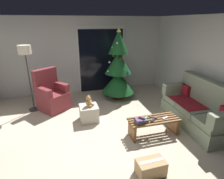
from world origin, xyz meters
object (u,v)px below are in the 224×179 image
(armchair, at_px, (52,95))
(floor_lamp, at_px, (26,56))
(cardboard_box_taped_mid_floor, at_px, (151,168))
(remote_black, at_px, (153,120))
(coffee_table, at_px, (153,124))
(remote_graphite, at_px, (153,117))
(teddy_bear_honey, at_px, (89,102))
(couch, at_px, (198,109))
(ottoman, at_px, (89,113))
(remote_silver, at_px, (145,118))
(christmas_tree, at_px, (118,69))
(cell_phone, at_px, (142,119))
(book_stack, at_px, (141,121))
(remote_white, at_px, (165,118))

(armchair, xyz_separation_m, floor_lamp, (-0.52, 0.06, 1.10))
(cardboard_box_taped_mid_floor, bearing_deg, remote_black, 61.61)
(coffee_table, height_order, floor_lamp, floor_lamp)
(remote_graphite, bearing_deg, teddy_bear_honey, -95.26)
(couch, relative_size, coffee_table, 1.79)
(remote_black, bearing_deg, cardboard_box_taped_mid_floor, 116.87)
(ottoman, distance_m, cardboard_box_taped_mid_floor, 2.10)
(coffee_table, xyz_separation_m, teddy_bear_honey, (-1.24, 0.97, 0.26))
(coffee_table, height_order, teddy_bear_honey, teddy_bear_honey)
(couch, height_order, remote_graphite, couch)
(coffee_table, distance_m, remote_silver, 0.24)
(couch, xyz_separation_m, floor_lamp, (-3.86, 1.88, 1.11))
(remote_graphite, distance_m, christmas_tree, 2.20)
(cell_phone, distance_m, ottoman, 1.43)
(coffee_table, relative_size, cell_phone, 7.64)
(christmas_tree, height_order, teddy_bear_honey, christmas_tree)
(book_stack, height_order, christmas_tree, christmas_tree)
(cardboard_box_taped_mid_floor, bearing_deg, remote_graphite, 61.42)
(couch, distance_m, remote_graphite, 1.20)
(cell_phone, distance_m, floor_lamp, 3.27)
(couch, bearing_deg, floor_lamp, 154.07)
(remote_black, height_order, teddy_bear_honey, teddy_bear_honey)
(armchair, height_order, cardboard_box_taped_mid_floor, armchair)
(remote_silver, distance_m, book_stack, 0.20)
(coffee_table, bearing_deg, cardboard_box_taped_mid_floor, -119.15)
(armchair, height_order, teddy_bear_honey, armchair)
(book_stack, bearing_deg, floor_lamp, 138.57)
(christmas_tree, bearing_deg, remote_white, -80.43)
(couch, relative_size, remote_silver, 12.63)
(armchair, bearing_deg, couch, -28.47)
(couch, bearing_deg, remote_white, -170.98)
(couch, xyz_separation_m, remote_black, (-1.26, -0.17, 0.00))
(cardboard_box_taped_mid_floor, bearing_deg, armchair, 118.36)
(cell_phone, bearing_deg, remote_white, -29.75)
(remote_white, xyz_separation_m, floor_lamp, (-2.90, 2.03, 1.11))
(couch, xyz_separation_m, cell_phone, (-1.53, -0.18, 0.09))
(christmas_tree, xyz_separation_m, teddy_bear_honey, (-1.11, -1.19, -0.44))
(armchair, bearing_deg, cardboard_box_taped_mid_floor, -61.64)
(cell_phone, xyz_separation_m, ottoman, (-0.93, 1.05, -0.29))
(ottoman, distance_m, teddy_bear_honey, 0.32)
(remote_silver, bearing_deg, couch, 72.27)
(couch, bearing_deg, book_stack, -173.51)
(remote_graphite, xyz_separation_m, cardboard_box_taped_mid_floor, (-0.57, -1.04, -0.27))
(book_stack, bearing_deg, coffee_table, 11.44)
(remote_white, relative_size, floor_lamp, 0.09)
(christmas_tree, distance_m, ottoman, 1.80)
(remote_white, height_order, remote_black, same)
(christmas_tree, distance_m, cardboard_box_taped_mid_floor, 3.30)
(remote_white, bearing_deg, couch, -100.85)
(cardboard_box_taped_mid_floor, bearing_deg, cell_phone, 75.69)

